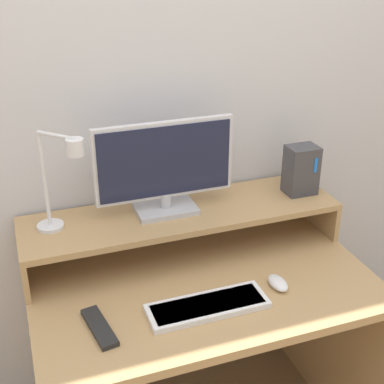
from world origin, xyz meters
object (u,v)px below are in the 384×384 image
router_dock (301,170)px  remote_control (99,327)px  keyboard (208,306)px  mouse (278,283)px  monitor (165,167)px  desk_lamp (61,177)px

router_dock → remote_control: size_ratio=0.95×
keyboard → mouse: bearing=6.5°
monitor → keyboard: bearing=-87.5°
desk_lamp → remote_control: 0.46m
keyboard → mouse: (0.25, 0.03, 0.00)m
monitor → mouse: size_ratio=5.05×
mouse → desk_lamp: bearing=153.5°
router_dock → mouse: size_ratio=1.92×
monitor → mouse: monitor is taller
keyboard → remote_control: (-0.32, 0.02, -0.00)m
monitor → mouse: (0.27, -0.33, -0.30)m
remote_control → monitor: bearing=48.4°
router_dock → monitor: bearing=177.5°
keyboard → remote_control: 0.32m
monitor → mouse: bearing=-51.4°
router_dock → keyboard: size_ratio=0.49×
desk_lamp → router_dock: 0.85m
keyboard → remote_control: bearing=177.2°
keyboard → remote_control: size_ratio=1.94×
monitor → router_dock: monitor is taller
monitor → keyboard: 0.48m
desk_lamp → mouse: bearing=-26.5°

